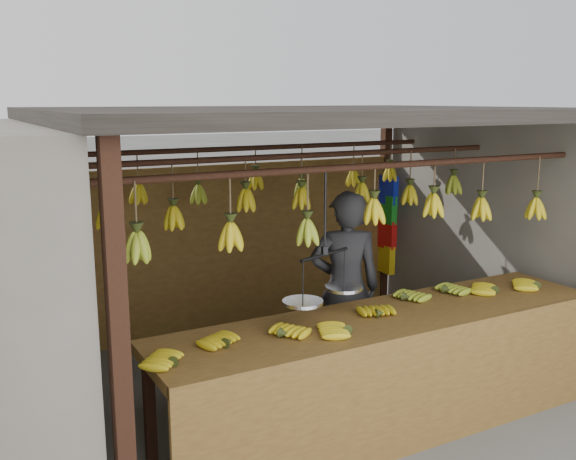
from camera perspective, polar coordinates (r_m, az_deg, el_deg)
ground at (r=5.99m, az=1.41°, el=-12.79°), size 80.00×80.00×0.00m
stall at (r=5.77m, az=-0.14°, el=6.60°), size 4.30×3.30×2.40m
counter at (r=4.81m, az=9.59°, el=-10.02°), size 3.64×0.82×0.96m
hanging_bananas at (r=5.53m, az=1.43°, el=2.72°), size 3.61×2.23×0.39m
balance_scale at (r=4.58m, az=3.24°, el=-5.20°), size 0.71×0.43×0.91m
vendor at (r=5.63m, az=5.09°, el=-5.15°), size 0.74×0.63×1.71m
bag_bundles at (r=7.81m, az=8.82°, el=0.59°), size 0.08×0.26×1.19m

